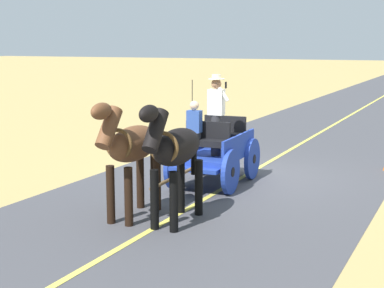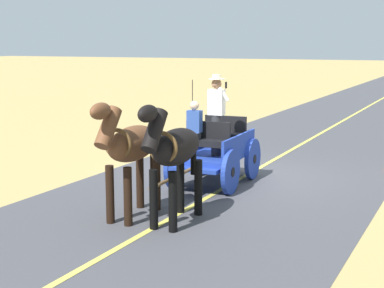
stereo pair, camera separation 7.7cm
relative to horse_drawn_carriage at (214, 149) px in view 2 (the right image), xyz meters
The scene contains 6 objects.
ground_plane 1.37m from the horse_drawn_carriage, 109.36° to the right, with size 200.00×200.00×0.00m, color tan.
road_surface 1.37m from the horse_drawn_carriage, 109.36° to the right, with size 6.66×160.00×0.01m, color #424247.
road_centre_stripe 1.36m from the horse_drawn_carriage, 109.36° to the right, with size 0.12×160.00×0.00m, color #DBCC4C.
horse_drawn_carriage is the anchor object (origin of this frame).
horse_near_side 3.10m from the horse_drawn_carriage, 100.58° to the left, with size 0.62×2.13×2.21m.
horse_off_side 3.10m from the horse_drawn_carriage, 84.34° to the left, with size 0.61×2.13×2.21m.
Camera 2 is at (-4.86, 12.92, 3.17)m, focal length 54.85 mm.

